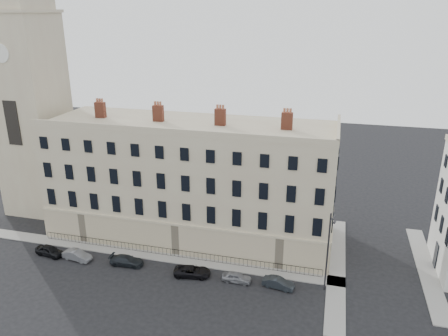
{
  "coord_description": "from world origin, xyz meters",
  "views": [
    {
      "loc": [
        11.38,
        -37.55,
        27.97
      ],
      "look_at": [
        -1.01,
        10.0,
        10.28
      ],
      "focal_mm": 35.0,
      "sensor_mm": 36.0,
      "label": 1
    }
  ],
  "objects_px": {
    "car_f": "(278,283)",
    "streetlamp": "(328,249)",
    "car_e": "(237,277)",
    "car_c": "(127,261)",
    "car_b": "(77,255)",
    "car_d": "(192,271)",
    "car_a": "(50,251)"
  },
  "relations": [
    {
      "from": "car_b",
      "to": "car_c",
      "type": "height_order",
      "value": "car_b"
    },
    {
      "from": "streetlamp",
      "to": "car_e",
      "type": "bearing_deg",
      "value": -160.76
    },
    {
      "from": "car_b",
      "to": "car_e",
      "type": "height_order",
      "value": "car_b"
    },
    {
      "from": "car_c",
      "to": "streetlamp",
      "type": "bearing_deg",
      "value": -90.75
    },
    {
      "from": "car_e",
      "to": "car_a",
      "type": "bearing_deg",
      "value": 92.2
    },
    {
      "from": "car_c",
      "to": "car_d",
      "type": "distance_m",
      "value": 8.12
    },
    {
      "from": "car_f",
      "to": "car_d",
      "type": "bearing_deg",
      "value": 100.23
    },
    {
      "from": "car_d",
      "to": "car_f",
      "type": "height_order",
      "value": "car_d"
    },
    {
      "from": "car_e",
      "to": "streetlamp",
      "type": "distance_m",
      "value": 10.42
    },
    {
      "from": "car_c",
      "to": "car_d",
      "type": "bearing_deg",
      "value": -94.15
    },
    {
      "from": "car_c",
      "to": "car_e",
      "type": "bearing_deg",
      "value": -92.9
    },
    {
      "from": "car_d",
      "to": "streetlamp",
      "type": "distance_m",
      "value": 15.16
    },
    {
      "from": "car_b",
      "to": "car_e",
      "type": "xyz_separation_m",
      "value": [
        19.43,
        0.42,
        -0.04
      ]
    },
    {
      "from": "car_b",
      "to": "streetlamp",
      "type": "bearing_deg",
      "value": -80.12
    },
    {
      "from": "car_f",
      "to": "streetlamp",
      "type": "height_order",
      "value": "streetlamp"
    },
    {
      "from": "car_a",
      "to": "car_e",
      "type": "xyz_separation_m",
      "value": [
        23.19,
        0.38,
        -0.07
      ]
    },
    {
      "from": "car_a",
      "to": "car_e",
      "type": "distance_m",
      "value": 23.19
    },
    {
      "from": "car_f",
      "to": "streetlamp",
      "type": "relative_size",
      "value": 0.38
    },
    {
      "from": "car_a",
      "to": "car_c",
      "type": "xyz_separation_m",
      "value": [
        10.0,
        0.41,
        -0.05
      ]
    },
    {
      "from": "car_a",
      "to": "car_b",
      "type": "relative_size",
      "value": 1.02
    },
    {
      "from": "car_a",
      "to": "car_c",
      "type": "distance_m",
      "value": 10.01
    },
    {
      "from": "car_a",
      "to": "car_b",
      "type": "distance_m",
      "value": 3.76
    },
    {
      "from": "car_a",
      "to": "car_c",
      "type": "height_order",
      "value": "car_a"
    },
    {
      "from": "car_f",
      "to": "streetlamp",
      "type": "bearing_deg",
      "value": -71.8
    },
    {
      "from": "car_d",
      "to": "streetlamp",
      "type": "xyz_separation_m",
      "value": [
        14.47,
        1.0,
        4.4
      ]
    },
    {
      "from": "streetlamp",
      "to": "car_b",
      "type": "bearing_deg",
      "value": -163.33
    },
    {
      "from": "car_c",
      "to": "car_a",
      "type": "bearing_deg",
      "value": 89.54
    },
    {
      "from": "car_c",
      "to": "car_e",
      "type": "height_order",
      "value": "car_c"
    },
    {
      "from": "car_c",
      "to": "car_e",
      "type": "relative_size",
      "value": 1.22
    },
    {
      "from": "car_e",
      "to": "car_f",
      "type": "height_order",
      "value": "car_f"
    },
    {
      "from": "car_b",
      "to": "car_e",
      "type": "distance_m",
      "value": 19.43
    },
    {
      "from": "car_c",
      "to": "car_f",
      "type": "relative_size",
      "value": 1.16
    }
  ]
}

